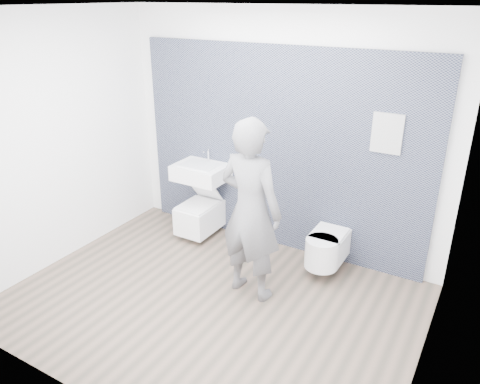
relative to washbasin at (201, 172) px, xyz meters
The scene contains 8 objects.
ground 1.74m from the washbasin, 52.62° to the right, with size 4.00×4.00×0.00m, color brown.
room_shell 1.75m from the washbasin, 52.62° to the right, with size 4.00×4.00×4.00m.
tile_wall 1.28m from the washbasin, 16.43° to the left, with size 3.60×0.06×2.40m, color black.
washbasin is the anchor object (origin of this frame).
toilet_square 0.58m from the washbasin, 90.00° to the right, with size 0.41×0.59×0.71m.
toilet_rounded 1.80m from the washbasin, ahead, with size 0.37×0.63×0.34m.
info_placard 2.33m from the washbasin, ahead, with size 0.31×0.03×0.41m, color white.
visitor 1.43m from the washbasin, 35.21° to the right, with size 0.68×0.45×1.88m, color slate.
Camera 1 is at (2.25, -3.25, 2.90)m, focal length 35.00 mm.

